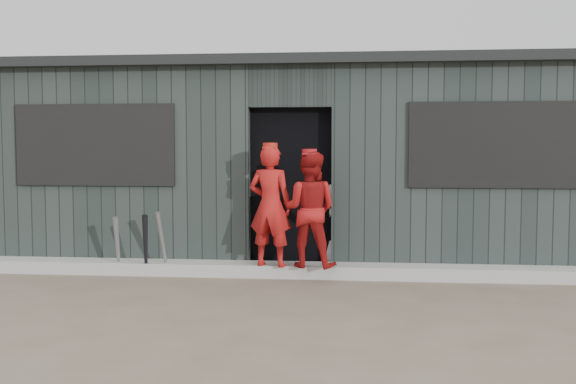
# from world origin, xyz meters

# --- Properties ---
(ground) EXTENTS (80.00, 80.00, 0.00)m
(ground) POSITION_xyz_m (0.00, 0.00, 0.00)
(ground) COLOR brown
(ground) RESTS_ON ground
(curb) EXTENTS (8.00, 0.36, 0.15)m
(curb) POSITION_xyz_m (0.00, 1.82, 0.07)
(curb) COLOR #9E9E99
(curb) RESTS_ON ground
(bat_left) EXTENTS (0.12, 0.29, 0.71)m
(bat_left) POSITION_xyz_m (-2.02, 1.68, 0.36)
(bat_left) COLOR gray
(bat_left) RESTS_ON ground
(bat_mid) EXTENTS (0.13, 0.30, 0.78)m
(bat_mid) POSITION_xyz_m (-1.48, 1.70, 0.39)
(bat_mid) COLOR gray
(bat_mid) RESTS_ON ground
(bat_right) EXTENTS (0.15, 0.31, 0.75)m
(bat_right) POSITION_xyz_m (-1.66, 1.60, 0.37)
(bat_right) COLOR black
(bat_right) RESTS_ON ground
(player_red_left) EXTENTS (0.57, 0.44, 1.40)m
(player_red_left) POSITION_xyz_m (-0.19, 1.66, 0.85)
(player_red_left) COLOR #AB1615
(player_red_left) RESTS_ON curb
(player_red_right) EXTENTS (0.72, 0.60, 1.33)m
(player_red_right) POSITION_xyz_m (0.26, 1.65, 0.81)
(player_red_right) COLOR maroon
(player_red_right) RESTS_ON curb
(player_grey_back) EXTENTS (0.64, 0.52, 1.14)m
(player_grey_back) POSITION_xyz_m (0.52, 2.28, 0.57)
(player_grey_back) COLOR silver
(player_grey_back) RESTS_ON ground
(dugout) EXTENTS (8.30, 3.30, 2.62)m
(dugout) POSITION_xyz_m (-0.00, 3.50, 1.29)
(dugout) COLOR black
(dugout) RESTS_ON ground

